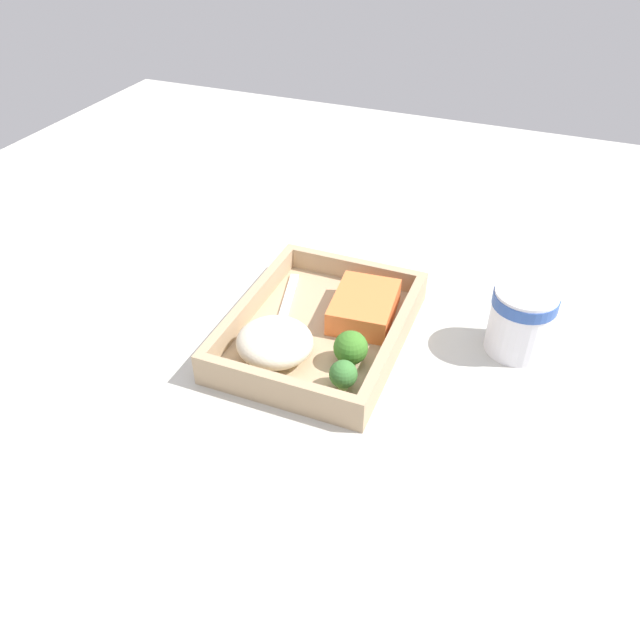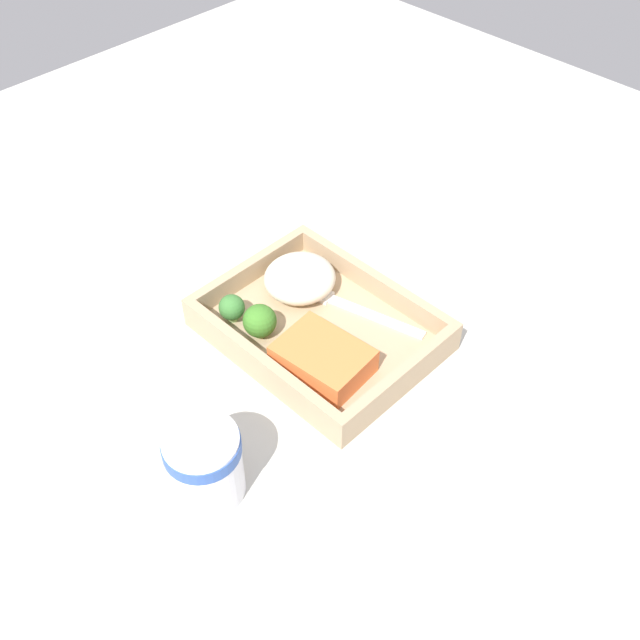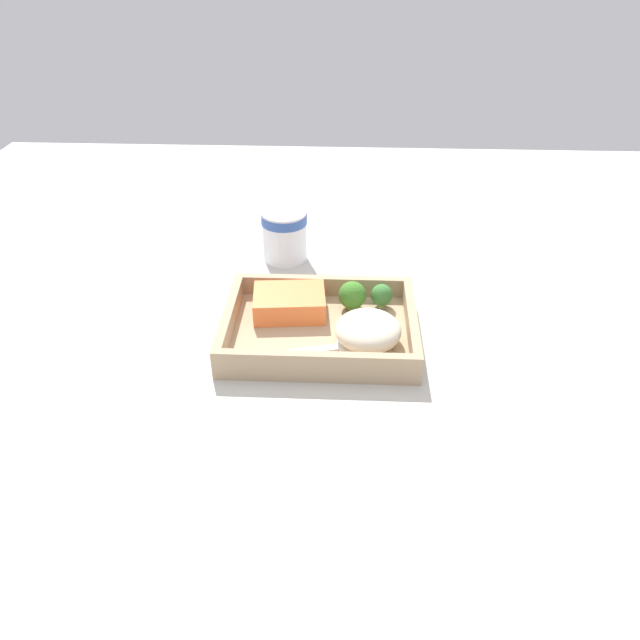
% 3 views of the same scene
% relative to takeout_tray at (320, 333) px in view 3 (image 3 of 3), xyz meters
% --- Properties ---
extents(ground_plane, '(1.60, 1.60, 0.02)m').
position_rel_takeout_tray_xyz_m(ground_plane, '(0.00, 0.00, -0.02)').
color(ground_plane, '#B9B7AF').
extents(takeout_tray, '(0.26, 0.20, 0.01)m').
position_rel_takeout_tray_xyz_m(takeout_tray, '(0.00, 0.00, 0.00)').
color(takeout_tray, tan).
rests_on(takeout_tray, ground_plane).
extents(tray_rim, '(0.26, 0.20, 0.03)m').
position_rel_takeout_tray_xyz_m(tray_rim, '(0.00, 0.00, 0.02)').
color(tray_rim, tan).
rests_on(tray_rim, takeout_tray).
extents(salmon_fillet, '(0.10, 0.08, 0.03)m').
position_rel_takeout_tray_xyz_m(salmon_fillet, '(-0.04, 0.04, 0.02)').
color(salmon_fillet, orange).
rests_on(salmon_fillet, takeout_tray).
extents(mashed_potatoes, '(0.09, 0.09, 0.04)m').
position_rel_takeout_tray_xyz_m(mashed_potatoes, '(0.06, -0.03, 0.03)').
color(mashed_potatoes, beige).
rests_on(mashed_potatoes, takeout_tray).
extents(broccoli_floret_1, '(0.04, 0.04, 0.04)m').
position_rel_takeout_tray_xyz_m(broccoli_floret_1, '(0.04, 0.05, 0.03)').
color(broccoli_floret_1, '#809A5A').
rests_on(broccoli_floret_1, takeout_tray).
extents(broccoli_floret_2, '(0.03, 0.03, 0.04)m').
position_rel_takeout_tray_xyz_m(broccoli_floret_2, '(0.08, 0.06, 0.03)').
color(broccoli_floret_2, '#83AA5F').
rests_on(broccoli_floret_2, takeout_tray).
extents(fork, '(0.16, 0.06, 0.00)m').
position_rel_takeout_tray_xyz_m(fork, '(-0.01, -0.05, 0.01)').
color(fork, white).
rests_on(fork, takeout_tray).
extents(paper_cup, '(0.07, 0.07, 0.08)m').
position_rel_takeout_tray_xyz_m(paper_cup, '(-0.07, 0.22, 0.04)').
color(paper_cup, white).
rests_on(paper_cup, ground_plane).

